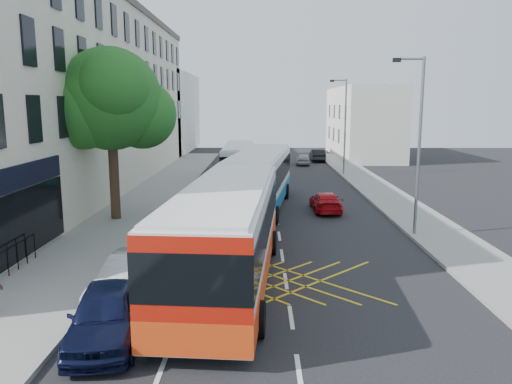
{
  "coord_description": "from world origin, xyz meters",
  "views": [
    {
      "loc": [
        -0.91,
        -10.61,
        6.09
      ],
      "look_at": [
        -1.08,
        11.42,
        2.2
      ],
      "focal_mm": 35.0,
      "sensor_mm": 36.0,
      "label": 1
    }
  ],
  "objects_px": {
    "lamp_far": "(344,122)",
    "distant_car_silver": "(303,159)",
    "parked_car_blue": "(106,314)",
    "bus_near": "(228,231)",
    "distant_car_dark": "(317,155)",
    "bus_mid": "(259,179)",
    "red_hatchback": "(326,202)",
    "lamp_near": "(417,137)",
    "street_tree": "(110,100)",
    "bus_far": "(238,161)",
    "parked_car_silver": "(133,278)",
    "distant_car_grey": "(247,157)"
  },
  "relations": [
    {
      "from": "lamp_far",
      "to": "distant_car_silver",
      "type": "bearing_deg",
      "value": 109.13
    },
    {
      "from": "distant_car_silver",
      "to": "parked_car_blue",
      "type": "bearing_deg",
      "value": 81.83
    },
    {
      "from": "bus_near",
      "to": "distant_car_dark",
      "type": "distance_m",
      "value": 37.81
    },
    {
      "from": "bus_mid",
      "to": "distant_car_dark",
      "type": "bearing_deg",
      "value": 83.24
    },
    {
      "from": "red_hatchback",
      "to": "distant_car_silver",
      "type": "xyz_separation_m",
      "value": [
        0.6,
        22.3,
        0.03
      ]
    },
    {
      "from": "lamp_far",
      "to": "lamp_near",
      "type": "bearing_deg",
      "value": -90.0
    },
    {
      "from": "street_tree",
      "to": "distant_car_silver",
      "type": "distance_m",
      "value": 28.19
    },
    {
      "from": "lamp_near",
      "to": "distant_car_dark",
      "type": "bearing_deg",
      "value": 91.7
    },
    {
      "from": "bus_far",
      "to": "parked_car_blue",
      "type": "height_order",
      "value": "bus_far"
    },
    {
      "from": "parked_car_silver",
      "to": "red_hatchback",
      "type": "height_order",
      "value": "parked_car_silver"
    },
    {
      "from": "street_tree",
      "to": "bus_near",
      "type": "height_order",
      "value": "street_tree"
    },
    {
      "from": "lamp_far",
      "to": "bus_far",
      "type": "relative_size",
      "value": 0.79
    },
    {
      "from": "lamp_far",
      "to": "bus_far",
      "type": "distance_m",
      "value": 9.64
    },
    {
      "from": "bus_near",
      "to": "bus_mid",
      "type": "xyz_separation_m",
      "value": [
        1.07,
        12.48,
        -0.04
      ]
    },
    {
      "from": "bus_far",
      "to": "red_hatchback",
      "type": "height_order",
      "value": "bus_far"
    },
    {
      "from": "street_tree",
      "to": "bus_far",
      "type": "relative_size",
      "value": 0.87
    },
    {
      "from": "parked_car_blue",
      "to": "red_hatchback",
      "type": "height_order",
      "value": "parked_car_blue"
    },
    {
      "from": "lamp_near",
      "to": "bus_far",
      "type": "distance_m",
      "value": 20.16
    },
    {
      "from": "bus_near",
      "to": "bus_mid",
      "type": "distance_m",
      "value": 12.53
    },
    {
      "from": "street_tree",
      "to": "parked_car_silver",
      "type": "bearing_deg",
      "value": -71.29
    },
    {
      "from": "lamp_near",
      "to": "distant_car_dark",
      "type": "distance_m",
      "value": 31.26
    },
    {
      "from": "bus_near",
      "to": "bus_far",
      "type": "height_order",
      "value": "bus_near"
    },
    {
      "from": "street_tree",
      "to": "distant_car_silver",
      "type": "relative_size",
      "value": 2.57
    },
    {
      "from": "bus_mid",
      "to": "distant_car_grey",
      "type": "height_order",
      "value": "bus_mid"
    },
    {
      "from": "bus_near",
      "to": "parked_car_silver",
      "type": "relative_size",
      "value": 2.84
    },
    {
      "from": "bus_mid",
      "to": "bus_far",
      "type": "height_order",
      "value": "bus_mid"
    },
    {
      "from": "lamp_far",
      "to": "parked_car_blue",
      "type": "xyz_separation_m",
      "value": [
        -11.1,
        -30.45,
        -3.89
      ]
    },
    {
      "from": "lamp_near",
      "to": "parked_car_blue",
      "type": "height_order",
      "value": "lamp_near"
    },
    {
      "from": "red_hatchback",
      "to": "distant_car_dark",
      "type": "bearing_deg",
      "value": -96.14
    },
    {
      "from": "bus_mid",
      "to": "bus_far",
      "type": "relative_size",
      "value": 1.2
    },
    {
      "from": "distant_car_grey",
      "to": "bus_mid",
      "type": "bearing_deg",
      "value": -89.14
    },
    {
      "from": "parked_car_silver",
      "to": "lamp_far",
      "type": "bearing_deg",
      "value": 74.99
    },
    {
      "from": "distant_car_silver",
      "to": "distant_car_dark",
      "type": "height_order",
      "value": "distant_car_dark"
    },
    {
      "from": "lamp_near",
      "to": "lamp_far",
      "type": "relative_size",
      "value": 1.0
    },
    {
      "from": "distant_car_dark",
      "to": "parked_car_blue",
      "type": "bearing_deg",
      "value": 76.46
    },
    {
      "from": "bus_far",
      "to": "red_hatchback",
      "type": "distance_m",
      "value": 13.52
    },
    {
      "from": "street_tree",
      "to": "lamp_far",
      "type": "xyz_separation_m",
      "value": [
        14.71,
        17.03,
        -1.68
      ]
    },
    {
      "from": "lamp_far",
      "to": "parked_car_blue",
      "type": "height_order",
      "value": "lamp_far"
    },
    {
      "from": "bus_near",
      "to": "distant_car_dark",
      "type": "bearing_deg",
      "value": 82.96
    },
    {
      "from": "bus_near",
      "to": "street_tree",
      "type": "bearing_deg",
      "value": 129.73
    },
    {
      "from": "street_tree",
      "to": "distant_car_grey",
      "type": "bearing_deg",
      "value": 77.17
    },
    {
      "from": "bus_far",
      "to": "distant_car_dark",
      "type": "relative_size",
      "value": 2.54
    },
    {
      "from": "bus_far",
      "to": "distant_car_silver",
      "type": "relative_size",
      "value": 2.96
    },
    {
      "from": "lamp_far",
      "to": "distant_car_grey",
      "type": "distance_m",
      "value": 13.89
    },
    {
      "from": "lamp_near",
      "to": "distant_car_silver",
      "type": "xyz_separation_m",
      "value": [
        -2.72,
        27.83,
        -4.03
      ]
    },
    {
      "from": "distant_car_grey",
      "to": "bus_far",
      "type": "bearing_deg",
      "value": -94.1
    },
    {
      "from": "distant_car_silver",
      "to": "red_hatchback",
      "type": "bearing_deg",
      "value": 92.63
    },
    {
      "from": "bus_near",
      "to": "distant_car_grey",
      "type": "height_order",
      "value": "bus_near"
    },
    {
      "from": "street_tree",
      "to": "parked_car_blue",
      "type": "height_order",
      "value": "street_tree"
    },
    {
      "from": "parked_car_blue",
      "to": "red_hatchback",
      "type": "relative_size",
      "value": 1.11
    }
  ]
}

